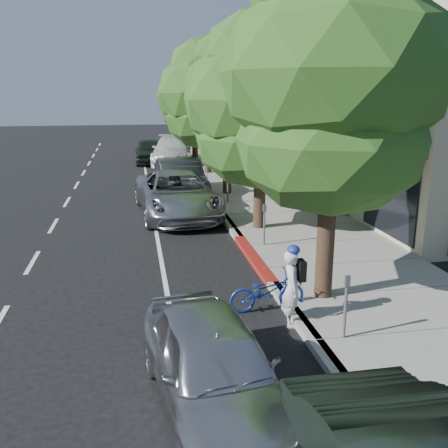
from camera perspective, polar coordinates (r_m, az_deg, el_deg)
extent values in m
plane|color=black|center=(13.37, 4.45, -5.63)|extent=(120.00, 120.00, 0.00)
cube|color=gray|center=(21.34, 5.05, 2.46)|extent=(4.60, 56.00, 0.15)
cube|color=#9E998E|center=(20.86, -1.07, 2.23)|extent=(0.30, 56.00, 0.15)
cube|color=maroon|center=(14.25, 3.44, -3.95)|extent=(0.32, 4.00, 0.15)
cube|color=#BDB591|center=(32.73, 13.19, 12.57)|extent=(10.00, 36.00, 7.00)
cylinder|color=black|center=(11.38, 11.52, -2.01)|extent=(0.40, 0.40, 2.86)
ellipsoid|color=#245218|center=(10.94, 12.14, 9.33)|extent=(4.10, 4.10, 3.28)
ellipsoid|color=#245218|center=(10.90, 12.56, 16.61)|extent=(4.83, 4.83, 3.86)
cylinder|color=black|center=(16.96, 4.09, 3.26)|extent=(0.40, 0.40, 2.50)
ellipsoid|color=#245218|center=(16.67, 4.22, 9.89)|extent=(4.36, 4.36, 3.49)
ellipsoid|color=#245218|center=(16.61, 4.30, 14.07)|extent=(5.13, 5.13, 4.10)
ellipsoid|color=#245218|center=(16.63, 4.39, 18.51)|extent=(3.85, 3.85, 3.08)
cylinder|color=black|center=(22.72, 0.36, 6.52)|extent=(0.40, 0.40, 2.66)
ellipsoid|color=#245218|center=(22.50, 0.37, 11.79)|extent=(3.35, 3.35, 2.68)
ellipsoid|color=#245218|center=(22.46, 0.38, 15.09)|extent=(3.94, 3.94, 3.15)
ellipsoid|color=#245218|center=(22.51, 0.39, 18.58)|extent=(2.95, 2.95, 2.36)
cylinder|color=black|center=(28.59, -1.86, 8.19)|extent=(0.40, 0.40, 2.58)
ellipsoid|color=#245218|center=(28.42, -1.90, 12.25)|extent=(4.78, 4.78, 3.83)
ellipsoid|color=#245218|center=(28.38, -1.92, 14.77)|extent=(5.63, 5.63, 4.50)
ellipsoid|color=#245218|center=(28.41, -1.95, 17.45)|extent=(4.22, 4.22, 3.38)
cylinder|color=black|center=(34.50, -3.34, 9.48)|extent=(0.40, 0.40, 2.72)
ellipsoid|color=#245218|center=(34.35, -3.40, 13.03)|extent=(3.69, 3.69, 2.95)
ellipsoid|color=#245218|center=(34.33, -3.44, 15.23)|extent=(4.34, 4.34, 3.47)
ellipsoid|color=#245218|center=(34.36, -3.47, 17.57)|extent=(3.26, 3.26, 2.61)
cylinder|color=black|center=(40.45, -4.39, 10.06)|extent=(0.40, 0.40, 2.41)
ellipsoid|color=#245218|center=(40.33, -4.45, 12.74)|extent=(3.88, 3.88, 3.10)
ellipsoid|color=#245218|center=(40.30, -4.48, 14.41)|extent=(4.57, 4.57, 3.65)
ellipsoid|color=#245218|center=(40.30, -4.52, 16.17)|extent=(3.42, 3.42, 2.74)
imported|color=silver|center=(10.35, 7.78, -7.27)|extent=(0.50, 0.66, 1.61)
imported|color=#16369C|center=(11.06, 4.95, -7.67)|extent=(1.74, 0.70, 0.90)
imported|color=#A9A8AD|center=(19.26, -5.40, 3.40)|extent=(3.21, 6.23, 1.68)
imported|color=black|center=(22.34, -5.02, 5.09)|extent=(2.13, 5.33, 1.72)
imported|color=silver|center=(33.07, -5.98, 8.34)|extent=(3.16, 6.31, 1.76)
imported|color=black|center=(33.83, -8.50, 8.26)|extent=(1.90, 4.66, 1.58)
imported|color=#ACACB1|center=(7.76, -1.21, -15.82)|extent=(2.23, 4.46, 1.46)
imported|color=black|center=(24.06, 7.08, 5.87)|extent=(0.85, 0.72, 1.52)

